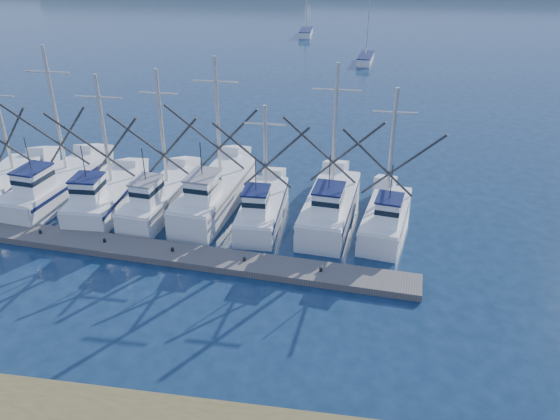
# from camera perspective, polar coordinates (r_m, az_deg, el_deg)

# --- Properties ---
(ground) EXTENTS (500.00, 500.00, 0.00)m
(ground) POSITION_cam_1_polar(r_m,az_deg,el_deg) (23.82, 1.68, -13.87)
(ground) COLOR #0C2035
(ground) RESTS_ON ground
(floating_dock) EXTENTS (28.02, 4.21, 0.37)m
(floating_dock) POSITION_cam_1_polar(r_m,az_deg,el_deg) (30.17, -12.87, -4.27)
(floating_dock) COLOR #5B5551
(floating_dock) RESTS_ON ground
(trawler_fleet) EXTENTS (27.63, 9.21, 9.49)m
(trawler_fleet) POSITION_cam_1_polar(r_m,az_deg,el_deg) (33.83, -10.41, 1.20)
(trawler_fleet) COLOR silver
(trawler_fleet) RESTS_ON ground
(sailboat_near) EXTENTS (2.16, 5.84, 8.10)m
(sailboat_near) POSITION_cam_1_polar(r_m,az_deg,el_deg) (73.69, 8.94, 15.36)
(sailboat_near) COLOR silver
(sailboat_near) RESTS_ON ground
(sailboat_far) EXTENTS (1.90, 5.63, 8.10)m
(sailboat_far) POSITION_cam_1_polar(r_m,az_deg,el_deg) (91.63, 2.72, 18.02)
(sailboat_far) COLOR silver
(sailboat_far) RESTS_ON ground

